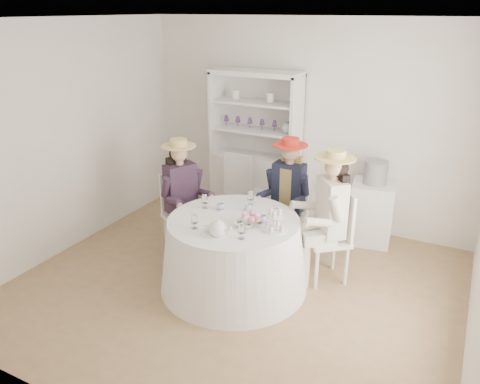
% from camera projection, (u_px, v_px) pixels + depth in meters
% --- Properties ---
extents(ground, '(4.50, 4.50, 0.00)m').
position_uv_depth(ground, '(236.00, 286.00, 5.03)').
color(ground, olive).
rests_on(ground, ground).
extents(ceiling, '(4.50, 4.50, 0.00)m').
position_uv_depth(ceiling, '(235.00, 18.00, 4.04)').
color(ceiling, white).
rests_on(ceiling, wall_back).
extents(wall_back, '(4.50, 0.00, 4.50)m').
position_uv_depth(wall_back, '(306.00, 124.00, 6.19)').
color(wall_back, silver).
rests_on(wall_back, ground).
extents(wall_front, '(4.50, 0.00, 4.50)m').
position_uv_depth(wall_front, '(84.00, 258.00, 2.88)').
color(wall_front, silver).
rests_on(wall_front, ground).
extents(wall_left, '(0.00, 4.50, 4.50)m').
position_uv_depth(wall_left, '(66.00, 139.00, 5.49)').
color(wall_left, silver).
rests_on(wall_left, ground).
extents(tea_table, '(1.56, 1.56, 0.78)m').
position_uv_depth(tea_table, '(234.00, 253.00, 4.90)').
color(tea_table, white).
rests_on(tea_table, ground).
extents(hutch, '(1.24, 0.54, 2.04)m').
position_uv_depth(hutch, '(256.00, 167.00, 6.48)').
color(hutch, silver).
rests_on(hutch, ground).
extents(side_table, '(0.58, 0.58, 0.78)m').
position_uv_depth(side_table, '(371.00, 212.00, 5.87)').
color(side_table, silver).
rests_on(side_table, ground).
extents(hatbox, '(0.34, 0.34, 0.28)m').
position_uv_depth(hatbox, '(376.00, 172.00, 5.68)').
color(hatbox, black).
rests_on(hatbox, side_table).
extents(guest_left, '(0.59, 0.54, 1.40)m').
position_uv_depth(guest_left, '(182.00, 190.00, 5.49)').
color(guest_left, silver).
rests_on(guest_left, ground).
extents(guest_mid, '(0.51, 0.53, 1.42)m').
position_uv_depth(guest_mid, '(288.00, 189.00, 5.48)').
color(guest_mid, silver).
rests_on(guest_mid, ground).
extents(guest_right, '(0.63, 0.61, 1.47)m').
position_uv_depth(guest_right, '(329.00, 209.00, 4.86)').
color(guest_right, silver).
rests_on(guest_right, ground).
extents(spare_chair, '(0.44, 0.44, 1.05)m').
position_uv_depth(spare_chair, '(243.00, 187.00, 6.23)').
color(spare_chair, silver).
rests_on(spare_chair, ground).
extents(teacup_a, '(0.09, 0.09, 0.06)m').
position_uv_depth(teacup_a, '(220.00, 207.00, 4.97)').
color(teacup_a, white).
rests_on(teacup_a, tea_table).
extents(teacup_b, '(0.09, 0.09, 0.07)m').
position_uv_depth(teacup_b, '(248.00, 208.00, 4.95)').
color(teacup_b, white).
rests_on(teacup_b, tea_table).
extents(teacup_c, '(0.11, 0.11, 0.07)m').
position_uv_depth(teacup_c, '(262.00, 219.00, 4.67)').
color(teacup_c, white).
rests_on(teacup_c, tea_table).
extents(flower_bowl, '(0.24, 0.24, 0.05)m').
position_uv_depth(flower_bowl, '(245.00, 224.00, 4.59)').
color(flower_bowl, white).
rests_on(flower_bowl, tea_table).
extents(flower_arrangement, '(0.17, 0.17, 0.06)m').
position_uv_depth(flower_arrangement, '(250.00, 218.00, 4.60)').
color(flower_arrangement, pink).
rests_on(flower_arrangement, tea_table).
extents(table_teapot, '(0.23, 0.17, 0.18)m').
position_uv_depth(table_teapot, '(218.00, 229.00, 4.38)').
color(table_teapot, white).
rests_on(table_teapot, tea_table).
extents(sandwich_plate, '(0.27, 0.27, 0.06)m').
position_uv_depth(sandwich_plate, '(215.00, 232.00, 4.46)').
color(sandwich_plate, white).
rests_on(sandwich_plate, tea_table).
extents(cupcake_stand, '(0.23, 0.23, 0.22)m').
position_uv_depth(cupcake_stand, '(274.00, 223.00, 4.49)').
color(cupcake_stand, white).
rests_on(cupcake_stand, tea_table).
extents(stemware_set, '(0.90, 0.86, 0.15)m').
position_uv_depth(stemware_set, '(233.00, 213.00, 4.73)').
color(stemware_set, white).
rests_on(stemware_set, tea_table).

